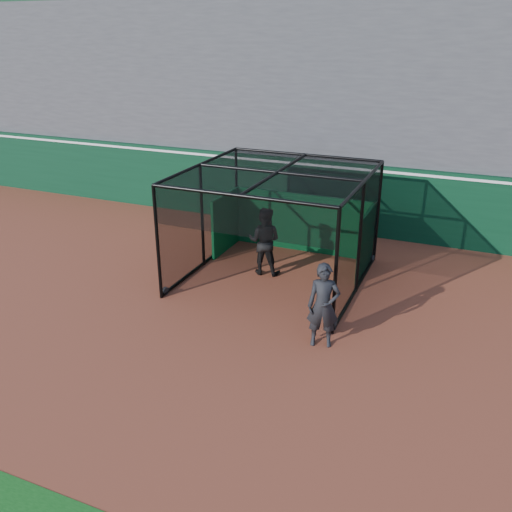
% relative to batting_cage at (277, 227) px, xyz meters
% --- Properties ---
extents(ground, '(120.00, 120.00, 0.00)m').
position_rel_batting_cage_xyz_m(ground, '(-0.59, -3.84, -1.56)').
color(ground, brown).
rests_on(ground, ground).
extents(outfield_wall, '(50.00, 0.50, 2.50)m').
position_rel_batting_cage_xyz_m(outfield_wall, '(-0.59, 4.66, -0.27)').
color(outfield_wall, '#09331C').
rests_on(outfield_wall, ground).
extents(grandstand, '(50.00, 7.85, 8.95)m').
position_rel_batting_cage_xyz_m(grandstand, '(-0.59, 8.43, 2.92)').
color(grandstand, '#4C4C4F').
rests_on(grandstand, ground).
extents(batting_cage, '(4.84, 4.96, 3.13)m').
position_rel_batting_cage_xyz_m(batting_cage, '(0.00, 0.00, 0.00)').
color(batting_cage, black).
rests_on(batting_cage, ground).
extents(batter, '(1.07, 0.88, 2.02)m').
position_rel_batting_cage_xyz_m(batter, '(-0.44, 0.16, -0.55)').
color(batter, black).
rests_on(batter, ground).
extents(on_deck_player, '(0.83, 0.66, 2.00)m').
position_rel_batting_cage_xyz_m(on_deck_player, '(2.28, -3.02, -0.57)').
color(on_deck_player, black).
rests_on(on_deck_player, ground).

